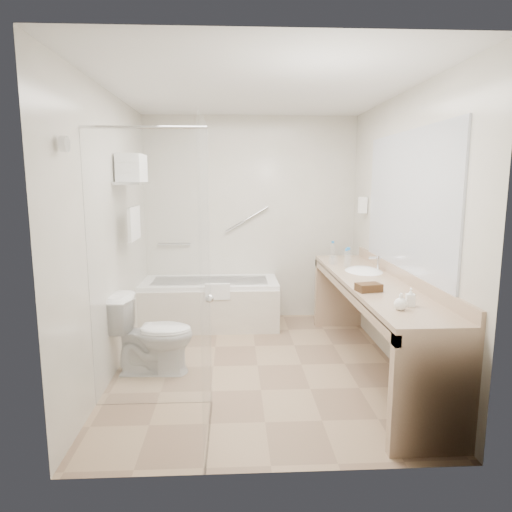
{
  "coord_description": "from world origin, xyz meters",
  "views": [
    {
      "loc": [
        -0.22,
        -4.07,
        1.73
      ],
      "look_at": [
        0.0,
        0.3,
        1.0
      ],
      "focal_mm": 32.0,
      "sensor_mm": 36.0,
      "label": 1
    }
  ],
  "objects_px": {
    "vanity_counter": "(372,303)",
    "amenity_basket": "(369,287)",
    "bathtub": "(210,303)",
    "water_bottle_left": "(333,250)",
    "toilet": "(153,334)"
  },
  "relations": [
    {
      "from": "vanity_counter",
      "to": "amenity_basket",
      "type": "xyz_separation_m",
      "value": [
        -0.16,
        -0.41,
        0.24
      ]
    },
    {
      "from": "amenity_basket",
      "to": "bathtub",
      "type": "bearing_deg",
      "value": 127.05
    },
    {
      "from": "bathtub",
      "to": "vanity_counter",
      "type": "relative_size",
      "value": 0.59
    },
    {
      "from": "bathtub",
      "to": "vanity_counter",
      "type": "xyz_separation_m",
      "value": [
        1.52,
        -1.39,
        0.36
      ]
    },
    {
      "from": "water_bottle_left",
      "to": "bathtub",
      "type": "bearing_deg",
      "value": 171.94
    },
    {
      "from": "amenity_basket",
      "to": "vanity_counter",
      "type": "bearing_deg",
      "value": 68.45
    },
    {
      "from": "bathtub",
      "to": "amenity_basket",
      "type": "distance_m",
      "value": 2.34
    },
    {
      "from": "bathtub",
      "to": "amenity_basket",
      "type": "bearing_deg",
      "value": -52.95
    },
    {
      "from": "vanity_counter",
      "to": "amenity_basket",
      "type": "bearing_deg",
      "value": -111.55
    },
    {
      "from": "toilet",
      "to": "amenity_basket",
      "type": "bearing_deg",
      "value": -101.74
    },
    {
      "from": "amenity_basket",
      "to": "toilet",
      "type": "bearing_deg",
      "value": 165.42
    },
    {
      "from": "bathtub",
      "to": "water_bottle_left",
      "type": "bearing_deg",
      "value": -8.06
    },
    {
      "from": "bathtub",
      "to": "water_bottle_left",
      "type": "distance_m",
      "value": 1.58
    },
    {
      "from": "water_bottle_left",
      "to": "toilet",
      "type": "bearing_deg",
      "value": -148.8
    },
    {
      "from": "toilet",
      "to": "amenity_basket",
      "type": "distance_m",
      "value": 1.94
    }
  ]
}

